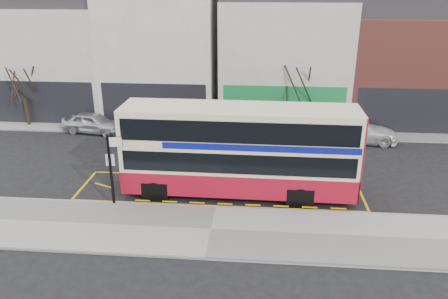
# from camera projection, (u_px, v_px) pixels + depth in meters

# --- Properties ---
(ground) EXTENTS (120.00, 120.00, 0.00)m
(ground) POSITION_uv_depth(u_px,v_px,m) (216.00, 205.00, 20.44)
(ground) COLOR black
(ground) RESTS_ON ground
(pavement) EXTENTS (40.00, 4.00, 0.15)m
(pavement) POSITION_uv_depth(u_px,v_px,m) (211.00, 230.00, 18.28)
(pavement) COLOR #9D9A94
(pavement) RESTS_ON ground
(kerb) EXTENTS (40.00, 0.15, 0.15)m
(kerb) POSITION_uv_depth(u_px,v_px,m) (216.00, 208.00, 20.07)
(kerb) COLOR gray
(kerb) RESTS_ON ground
(far_pavement) EXTENTS (50.00, 3.00, 0.15)m
(far_pavement) POSITION_uv_depth(u_px,v_px,m) (232.00, 129.00, 30.62)
(far_pavement) COLOR #9D9A94
(far_pavement) RESTS_ON ground
(road_markings) EXTENTS (14.00, 3.40, 0.01)m
(road_markings) POSITION_uv_depth(u_px,v_px,m) (220.00, 190.00, 21.92)
(road_markings) COLOR #E5B40C
(road_markings) RESTS_ON ground
(terrace_far_left) EXTENTS (8.00, 8.01, 10.80)m
(terrace_far_left) POSITION_uv_depth(u_px,v_px,m) (62.00, 49.00, 33.65)
(terrace_far_left) COLOR beige
(terrace_far_left) RESTS_ON ground
(terrace_left) EXTENTS (8.00, 8.01, 11.80)m
(terrace_left) POSITION_uv_depth(u_px,v_px,m) (164.00, 44.00, 32.84)
(terrace_left) COLOR silver
(terrace_left) RESTS_ON ground
(terrace_green_shop) EXTENTS (9.00, 8.01, 11.30)m
(terrace_green_shop) POSITION_uv_depth(u_px,v_px,m) (284.00, 49.00, 32.22)
(terrace_green_shop) COLOR beige
(terrace_green_shop) RESTS_ON ground
(terrace_right) EXTENTS (9.00, 8.01, 10.30)m
(terrace_right) POSITION_uv_depth(u_px,v_px,m) (408.00, 57.00, 31.68)
(terrace_right) COLOR #9A463D
(terrace_right) RESTS_ON ground
(double_decker_bus) EXTENTS (11.10, 2.69, 4.42)m
(double_decker_bus) POSITION_uv_depth(u_px,v_px,m) (240.00, 150.00, 20.74)
(double_decker_bus) COLOR beige
(double_decker_bus) RESTS_ON ground
(bus_stop_post) EXTENTS (0.84, 0.16, 3.36)m
(bus_stop_post) POSITION_uv_depth(u_px,v_px,m) (112.00, 163.00, 19.68)
(bus_stop_post) COLOR black
(bus_stop_post) RESTS_ON pavement
(car_silver) EXTENTS (4.37, 2.30, 1.42)m
(car_silver) POSITION_uv_depth(u_px,v_px,m) (93.00, 123.00, 29.90)
(car_silver) COLOR silver
(car_silver) RESTS_ON ground
(car_grey) EXTENTS (4.45, 2.65, 1.38)m
(car_grey) POSITION_uv_depth(u_px,v_px,m) (220.00, 126.00, 29.19)
(car_grey) COLOR #43444B
(car_grey) RESTS_ON ground
(car_white) EXTENTS (5.27, 2.37, 1.50)m
(car_white) POSITION_uv_depth(u_px,v_px,m) (356.00, 131.00, 28.22)
(car_white) COLOR white
(car_white) RESTS_ON ground
(street_tree_left) EXTENTS (2.54, 2.54, 5.49)m
(street_tree_left) POSITION_uv_depth(u_px,v_px,m) (21.00, 75.00, 30.07)
(street_tree_left) COLOR #2F2314
(street_tree_left) RESTS_ON ground
(street_tree_right) EXTENTS (2.74, 2.74, 5.92)m
(street_tree_right) POSITION_uv_depth(u_px,v_px,m) (298.00, 73.00, 28.97)
(street_tree_right) COLOR #2F2314
(street_tree_right) RESTS_ON ground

